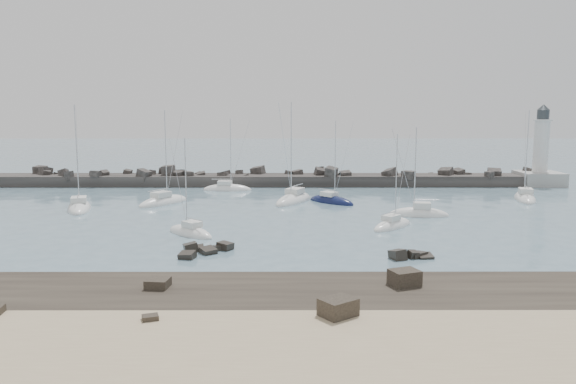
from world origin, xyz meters
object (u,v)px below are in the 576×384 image
Objects in this scene: sailboat_7 at (392,226)px; sailboat_9 at (419,215)px; lighthouse at (540,167)px; sailboat_8 at (331,202)px; sailboat_1 at (79,208)px; sailboat_3 at (164,203)px; sailboat_6 at (294,201)px; sailboat_5 at (190,233)px; sailboat_10 at (525,199)px; sailboat_4 at (227,189)px.

sailboat_9 is at bearing 56.04° from sailboat_7.
lighthouse is 1.18× the size of sailboat_8.
lighthouse is 75.14m from sailboat_1.
sailboat_1 is 43.79m from sailboat_9.
sailboat_6 is (18.13, 1.61, 0.01)m from sailboat_3.
sailboat_7 is at bearing 9.52° from sailboat_5.
sailboat_10 reaches higher than sailboat_7.
sailboat_10 is (33.61, 1.63, -0.01)m from sailboat_6.
sailboat_9 is at bearing 21.45° from sailboat_5.
lighthouse is 66.75m from sailboat_5.
sailboat_3 is 1.28× the size of sailboat_5.
sailboat_8 is 28.40m from sailboat_10.
sailboat_10 is (-9.29, -16.35, -2.94)m from lighthouse.
sailboat_1 reaches higher than sailboat_4.
sailboat_6 is at bearing 172.90° from sailboat_8.
sailboat_4 is 0.83× the size of sailboat_6.
sailboat_5 is (7.07, -19.58, -0.01)m from sailboat_3.
sailboat_7 is at bearing -58.41° from sailboat_6.
sailboat_4 is 1.12× the size of sailboat_7.
sailboat_3 is 33.01m from sailboat_7.
sailboat_7 is 29.80m from sailboat_10.
lighthouse is at bearing 17.79° from sailboat_3.
sailboat_6 is (10.65, -11.56, 0.02)m from sailboat_4.
lighthouse is 1.30× the size of sailboat_7.
sailboat_10 reaches higher than sailboat_4.
sailboat_8 is at bearing 134.47° from sailboat_9.
sailboat_9 is at bearing -35.32° from sailboat_6.
sailboat_6 reaches higher than sailboat_3.
sailboat_3 is 1.12× the size of sailboat_4.
sailboat_8 is (15.96, -12.22, -0.00)m from sailboat_4.
lighthouse is at bearing 26.37° from sailboat_8.
sailboat_8 is 0.88× the size of sailboat_10.
sailboat_6 reaches higher than sailboat_8.
lighthouse is at bearing 35.97° from sailboat_5.
sailboat_6 is at bearing 144.68° from sailboat_9.
sailboat_4 reaches higher than sailboat_7.
sailboat_1 is 1.19× the size of sailboat_8.
sailboat_1 is at bearing -167.93° from sailboat_6.
sailboat_10 is (28.31, 2.29, 0.02)m from sailboat_8.
sailboat_1 is at bearing -156.33° from sailboat_3.
sailboat_1 is 1.05× the size of sailboat_10.
sailboat_8 is at bearing -153.63° from lighthouse.
lighthouse reaches higher than sailboat_10.
sailboat_8 is 1.04× the size of sailboat_9.
sailboat_8 is at bearing -175.37° from sailboat_10.
sailboat_8 reaches higher than sailboat_7.
sailboat_4 is (17.58, 17.60, -0.01)m from sailboat_1.
sailboat_1 is at bearing -134.96° from sailboat_4.
sailboat_8 is at bearing 107.99° from sailboat_7.
sailboat_4 is (-53.56, -6.41, -2.96)m from lighthouse.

